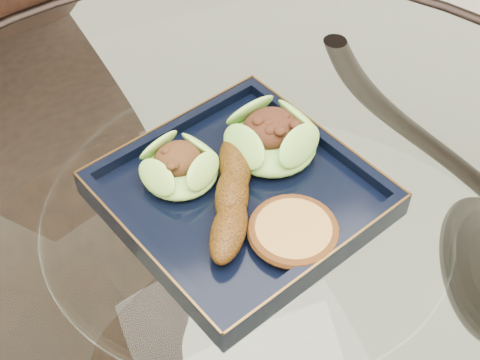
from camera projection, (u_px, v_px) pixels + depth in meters
name	position (u px, v px, depth m)	size (l,w,h in m)	color
dining_table	(246.00, 318.00, 0.86)	(1.13, 1.13, 0.77)	white
dining_chair	(25.00, 168.00, 1.12)	(0.47, 0.47, 0.96)	#321B10
navy_plate	(240.00, 198.00, 0.77)	(0.27, 0.27, 0.02)	black
lettuce_wrap_left	(180.00, 168.00, 0.76)	(0.09, 0.09, 0.03)	#70AC31
lettuce_wrap_right	(271.00, 139.00, 0.79)	(0.11, 0.11, 0.04)	#5AA02E
roasted_plantain	(232.00, 195.00, 0.73)	(0.18, 0.04, 0.03)	#65380A
crumb_patty	(293.00, 232.00, 0.71)	(0.09, 0.09, 0.02)	#BB913E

